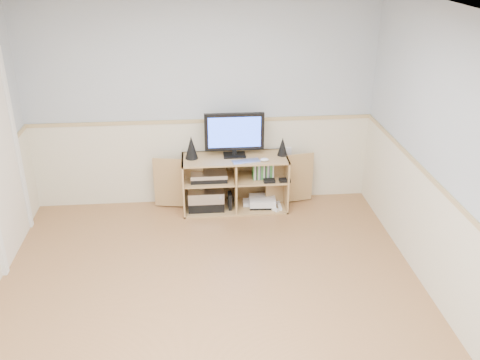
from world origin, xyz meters
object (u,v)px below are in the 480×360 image
media_cabinet (235,181)px  keyboard (246,161)px  monitor (234,133)px  game_consoles (261,202)px

media_cabinet → keyboard: 0.40m
monitor → game_consoles: bearing=-11.0°
keyboard → monitor: bearing=110.4°
monitor → keyboard: monitor is taller
media_cabinet → monitor: size_ratio=2.80×
game_consoles → monitor: bearing=169.0°
media_cabinet → game_consoles: bearing=-12.1°
media_cabinet → game_consoles: size_ratio=4.21×
monitor → media_cabinet: bearing=90.0°
keyboard → game_consoles: size_ratio=0.69×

